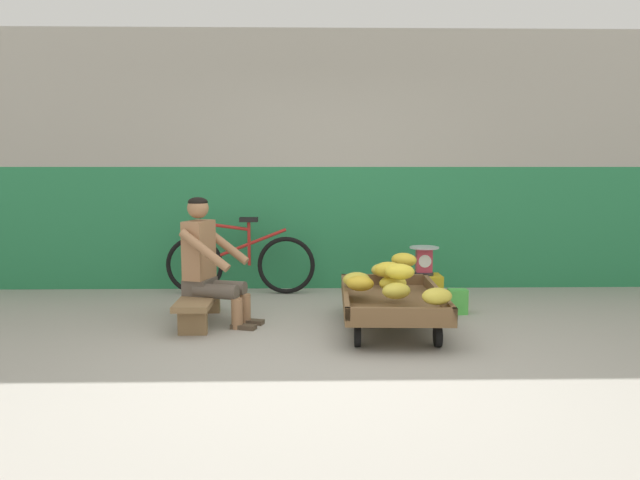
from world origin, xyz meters
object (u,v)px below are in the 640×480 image
vendor_seated (208,261)px  plastic_crate (423,289)px  low_bench (200,301)px  shopping_bag (458,302)px  banana_cart (391,302)px  bicycle_near_left (240,262)px  weighing_scale (424,260)px

vendor_seated → plastic_crate: bearing=20.1°
low_bench → plastic_crate: plastic_crate is taller
vendor_seated → plastic_crate: vendor_seated is taller
low_bench → shopping_bag: bearing=6.8°
shopping_bag → banana_cart: bearing=-142.6°
banana_cart → plastic_crate: (0.47, 1.00, -0.09)m
banana_cart → vendor_seated: 1.66m
low_bench → bicycle_near_left: (0.22, 1.27, 0.15)m
low_bench → vendor_seated: bearing=-17.4°
plastic_crate → shopping_bag: 0.51m
bicycle_near_left → weighing_scale: bearing=-15.2°
vendor_seated → low_bench: bearing=162.6°
plastic_crate → bicycle_near_left: bicycle_near_left is taller
low_bench → plastic_crate: 2.29m
banana_cart → low_bench: size_ratio=1.33×
weighing_scale → bicycle_near_left: (-1.95, 0.53, -0.10)m
bicycle_near_left → plastic_crate: bearing=-15.1°
weighing_scale → shopping_bag: size_ratio=1.25×
weighing_scale → shopping_bag: 0.61m
banana_cart → weighing_scale: size_ratio=4.90×
low_bench → bicycle_near_left: bicycle_near_left is taller
vendor_seated → bicycle_near_left: size_ratio=0.69×
weighing_scale → bicycle_near_left: bicycle_near_left is taller
shopping_bag → plastic_crate: bearing=118.3°
bicycle_near_left → shopping_bag: bicycle_near_left is taller
banana_cart → low_bench: bearing=171.3°
shopping_bag → low_bench: bearing=-173.2°
low_bench → plastic_crate: (2.17, 0.74, -0.05)m
plastic_crate → bicycle_near_left: size_ratio=0.22×
banana_cart → bicycle_near_left: bearing=134.1°
low_bench → vendor_seated: 0.38m
vendor_seated → weighing_scale: bearing=20.1°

